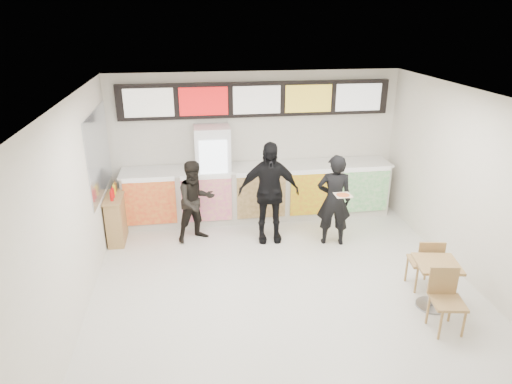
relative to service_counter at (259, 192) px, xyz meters
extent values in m
plane|color=beige|center=(0.00, -3.09, -0.57)|extent=(7.00, 7.00, 0.00)
plane|color=white|center=(0.00, -3.09, 2.43)|extent=(7.00, 7.00, 0.00)
plane|color=silver|center=(0.00, 0.41, 0.93)|extent=(6.00, 0.00, 6.00)
plane|color=silver|center=(-3.00, -3.09, 0.93)|extent=(0.00, 7.00, 7.00)
plane|color=silver|center=(3.00, -3.09, 0.93)|extent=(0.00, 7.00, 7.00)
cube|color=silver|center=(0.00, 0.01, -0.02)|extent=(5.50, 0.70, 1.10)
cube|color=silver|center=(0.00, 0.01, 0.55)|extent=(5.56, 0.76, 0.04)
cube|color=red|center=(-2.20, -0.37, 0.03)|extent=(0.99, 0.02, 0.90)
cube|color=#DE319A|center=(-1.10, -0.37, 0.03)|extent=(0.99, 0.02, 0.90)
cube|color=brown|center=(0.00, -0.37, 0.03)|extent=(0.99, 0.02, 0.90)
cube|color=yellow|center=(1.10, -0.37, 0.03)|extent=(0.99, 0.02, 0.90)
cube|color=green|center=(2.20, -0.37, 0.03)|extent=(0.99, 0.02, 0.90)
cube|color=black|center=(0.00, 0.33, 1.88)|extent=(5.50, 0.12, 0.70)
cube|color=silver|center=(-2.12, 0.26, 1.88)|extent=(0.95, 0.02, 0.55)
cube|color=red|center=(-1.06, 0.26, 1.88)|extent=(0.95, 0.02, 0.55)
cube|color=silver|center=(0.00, 0.26, 1.88)|extent=(0.95, 0.02, 0.55)
cube|color=gold|center=(1.06, 0.26, 1.88)|extent=(0.95, 0.02, 0.55)
cube|color=silver|center=(2.12, 0.26, 1.88)|extent=(0.95, 0.02, 0.55)
cube|color=white|center=(-0.93, 0.03, 0.43)|extent=(0.70, 0.65, 2.00)
cube|color=white|center=(-0.93, -0.31, 0.48)|extent=(0.54, 0.02, 1.50)
cylinder|color=green|center=(-1.14, -0.27, -0.12)|extent=(0.07, 0.07, 0.22)
cylinder|color=orange|center=(-1.00, -0.27, -0.12)|extent=(0.07, 0.07, 0.22)
cylinder|color=#B32611|center=(-0.86, -0.27, -0.12)|extent=(0.07, 0.07, 0.22)
cylinder|color=#1758B0|center=(-0.72, -0.27, -0.12)|extent=(0.07, 0.07, 0.22)
cylinder|color=orange|center=(-1.14, -0.27, 0.26)|extent=(0.07, 0.07, 0.22)
cylinder|color=#B32611|center=(-1.00, -0.27, 0.26)|extent=(0.07, 0.07, 0.22)
cylinder|color=#1758B0|center=(-0.86, -0.27, 0.26)|extent=(0.07, 0.07, 0.22)
cylinder|color=green|center=(-0.72, -0.27, 0.26)|extent=(0.07, 0.07, 0.22)
cylinder|color=#B32611|center=(-1.14, -0.27, 0.64)|extent=(0.07, 0.07, 0.22)
cylinder|color=#1758B0|center=(-1.00, -0.27, 0.64)|extent=(0.07, 0.07, 0.22)
cylinder|color=green|center=(-0.86, -0.27, 0.64)|extent=(0.07, 0.07, 0.22)
cylinder|color=orange|center=(-0.72, -0.27, 0.64)|extent=(0.07, 0.07, 0.22)
cylinder|color=#1758B0|center=(-1.14, -0.27, 1.02)|extent=(0.07, 0.07, 0.22)
cylinder|color=green|center=(-1.00, -0.27, 1.02)|extent=(0.07, 0.07, 0.22)
cylinder|color=orange|center=(-0.86, -0.27, 1.02)|extent=(0.07, 0.07, 0.22)
cylinder|color=#B32611|center=(-0.72, -0.27, 1.02)|extent=(0.07, 0.07, 0.22)
cube|color=#B2B7BF|center=(-2.99, -0.64, 1.18)|extent=(0.01, 2.00, 1.50)
imported|color=black|center=(1.19, -1.35, 0.30)|extent=(0.70, 0.53, 1.74)
imported|color=black|center=(-1.32, -0.84, 0.21)|extent=(0.94, 0.85, 1.57)
imported|color=black|center=(0.03, -1.04, 0.40)|extent=(1.16, 0.53, 1.94)
cube|color=beige|center=(1.19, -1.80, 0.58)|extent=(0.28, 0.28, 0.01)
cone|color=#CC7233|center=(1.19, -1.80, 0.59)|extent=(0.36, 0.36, 0.02)
cube|color=#AA844E|center=(2.06, -3.53, 0.15)|extent=(0.69, 0.69, 0.04)
cylinder|color=gray|center=(2.06, -3.53, -0.22)|extent=(0.08, 0.08, 0.71)
cylinder|color=gray|center=(2.06, -3.53, -0.56)|extent=(0.44, 0.44, 0.03)
cube|color=#AA844E|center=(1.96, -4.07, -0.13)|extent=(0.48, 0.48, 0.04)
cube|color=#AA844E|center=(1.96, -3.88, 0.10)|extent=(0.39, 0.10, 0.42)
cube|color=#AA844E|center=(2.16, -2.99, -0.13)|extent=(0.48, 0.48, 0.04)
cube|color=#AA844E|center=(2.16, -3.18, 0.10)|extent=(0.39, 0.10, 0.42)
cube|color=#AA844E|center=(-2.82, -0.66, -0.14)|extent=(0.29, 0.77, 0.87)
cube|color=#AA844E|center=(-2.82, -0.66, 0.31)|extent=(0.33, 0.81, 0.04)
cylinder|color=red|center=(-2.82, -0.88, 0.42)|extent=(0.06, 0.06, 0.17)
cylinder|color=red|center=(-2.82, -0.71, 0.42)|extent=(0.06, 0.06, 0.17)
cylinder|color=yellow|center=(-2.82, -0.55, 0.42)|extent=(0.06, 0.06, 0.17)
cylinder|color=brown|center=(-2.82, -0.40, 0.42)|extent=(0.06, 0.06, 0.17)
camera|label=1|loc=(-1.34, -8.79, 3.51)|focal=32.00mm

